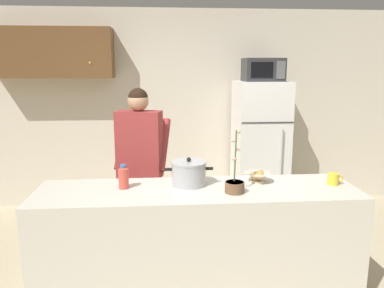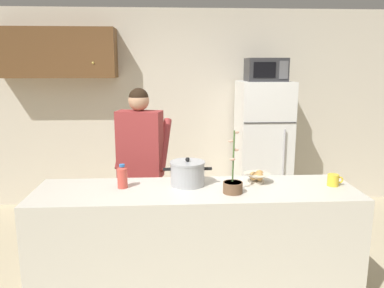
{
  "view_description": "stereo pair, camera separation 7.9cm",
  "coord_description": "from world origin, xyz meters",
  "px_view_note": "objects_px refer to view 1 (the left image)",
  "views": [
    {
      "loc": [
        -0.28,
        -2.86,
        1.87
      ],
      "look_at": [
        0.0,
        0.55,
        1.17
      ],
      "focal_mm": 35.67,
      "sensor_mm": 36.0,
      "label": 1
    },
    {
      "loc": [
        -0.2,
        -2.86,
        1.87
      ],
      "look_at": [
        0.0,
        0.55,
        1.17
      ],
      "focal_mm": 35.67,
      "sensor_mm": 36.0,
      "label": 2
    }
  ],
  "objects_px": {
    "bread_bowl": "(258,176)",
    "microwave": "(263,70)",
    "bottle_near_edge": "(124,177)",
    "potted_orchid": "(235,184)",
    "refrigerator": "(260,147)",
    "person_near_pot": "(140,153)",
    "coffee_mug": "(333,179)",
    "cooking_pot": "(189,173)"
  },
  "relations": [
    {
      "from": "bread_bowl",
      "to": "microwave",
      "type": "bearing_deg",
      "value": 74.6
    },
    {
      "from": "microwave",
      "to": "bottle_near_edge",
      "type": "distance_m",
      "value": 2.49
    },
    {
      "from": "potted_orchid",
      "to": "microwave",
      "type": "bearing_deg",
      "value": 69.91
    },
    {
      "from": "refrigerator",
      "to": "potted_orchid",
      "type": "bearing_deg",
      "value": -109.89
    },
    {
      "from": "bottle_near_edge",
      "to": "potted_orchid",
      "type": "xyz_separation_m",
      "value": [
        0.85,
        -0.17,
        -0.03
      ]
    },
    {
      "from": "person_near_pot",
      "to": "bread_bowl",
      "type": "xyz_separation_m",
      "value": [
        1.0,
        -0.62,
        -0.07
      ]
    },
    {
      "from": "bottle_near_edge",
      "to": "microwave",
      "type": "bearing_deg",
      "value": 48.43
    },
    {
      "from": "bottle_near_edge",
      "to": "bread_bowl",
      "type": "bearing_deg",
      "value": 3.61
    },
    {
      "from": "microwave",
      "to": "potted_orchid",
      "type": "distance_m",
      "value": 2.22
    },
    {
      "from": "coffee_mug",
      "to": "person_near_pot",
      "type": "bearing_deg",
      "value": 155.45
    },
    {
      "from": "bread_bowl",
      "to": "cooking_pot",
      "type": "bearing_deg",
      "value": -177.51
    },
    {
      "from": "coffee_mug",
      "to": "bread_bowl",
      "type": "relative_size",
      "value": 0.59
    },
    {
      "from": "person_near_pot",
      "to": "microwave",
      "type": "bearing_deg",
      "value": 36.2
    },
    {
      "from": "microwave",
      "to": "bread_bowl",
      "type": "xyz_separation_m",
      "value": [
        -0.47,
        -1.69,
        -0.85
      ]
    },
    {
      "from": "refrigerator",
      "to": "cooking_pot",
      "type": "height_order",
      "value": "refrigerator"
    },
    {
      "from": "refrigerator",
      "to": "bottle_near_edge",
      "type": "xyz_separation_m",
      "value": [
        -1.56,
        -1.78,
        0.17
      ]
    },
    {
      "from": "person_near_pot",
      "to": "cooking_pot",
      "type": "xyz_separation_m",
      "value": [
        0.43,
        -0.64,
        -0.03
      ]
    },
    {
      "from": "cooking_pot",
      "to": "potted_orchid",
      "type": "relative_size",
      "value": 0.81
    },
    {
      "from": "refrigerator",
      "to": "bread_bowl",
      "type": "distance_m",
      "value": 1.78
    },
    {
      "from": "refrigerator",
      "to": "potted_orchid",
      "type": "relative_size",
      "value": 3.46
    },
    {
      "from": "refrigerator",
      "to": "coffee_mug",
      "type": "xyz_separation_m",
      "value": [
        0.13,
        -1.83,
        0.12
      ]
    },
    {
      "from": "coffee_mug",
      "to": "bottle_near_edge",
      "type": "distance_m",
      "value": 1.7
    },
    {
      "from": "person_near_pot",
      "to": "potted_orchid",
      "type": "distance_m",
      "value": 1.15
    },
    {
      "from": "refrigerator",
      "to": "person_near_pot",
      "type": "relative_size",
      "value": 1.01
    },
    {
      "from": "refrigerator",
      "to": "bottle_near_edge",
      "type": "height_order",
      "value": "refrigerator"
    },
    {
      "from": "person_near_pot",
      "to": "bread_bowl",
      "type": "bearing_deg",
      "value": -31.59
    },
    {
      "from": "refrigerator",
      "to": "person_near_pot",
      "type": "bearing_deg",
      "value": -143.25
    },
    {
      "from": "microwave",
      "to": "potted_orchid",
      "type": "height_order",
      "value": "microwave"
    },
    {
      "from": "refrigerator",
      "to": "potted_orchid",
      "type": "height_order",
      "value": "refrigerator"
    },
    {
      "from": "refrigerator",
      "to": "person_near_pot",
      "type": "distance_m",
      "value": 1.85
    },
    {
      "from": "bottle_near_edge",
      "to": "refrigerator",
      "type": "bearing_deg",
      "value": 48.78
    },
    {
      "from": "bread_bowl",
      "to": "potted_orchid",
      "type": "xyz_separation_m",
      "value": [
        -0.24,
        -0.24,
        0.02
      ]
    },
    {
      "from": "cooking_pot",
      "to": "bottle_near_edge",
      "type": "bearing_deg",
      "value": -175.15
    },
    {
      "from": "microwave",
      "to": "person_near_pot",
      "type": "distance_m",
      "value": 1.98
    },
    {
      "from": "refrigerator",
      "to": "cooking_pot",
      "type": "distance_m",
      "value": 2.04
    },
    {
      "from": "cooking_pot",
      "to": "bottle_near_edge",
      "type": "distance_m",
      "value": 0.52
    },
    {
      "from": "coffee_mug",
      "to": "bread_bowl",
      "type": "xyz_separation_m",
      "value": [
        -0.6,
        0.11,
        0.0
      ]
    },
    {
      "from": "coffee_mug",
      "to": "bottle_near_edge",
      "type": "height_order",
      "value": "bottle_near_edge"
    },
    {
      "from": "bread_bowl",
      "to": "refrigerator",
      "type": "bearing_deg",
      "value": 74.79
    },
    {
      "from": "coffee_mug",
      "to": "potted_orchid",
      "type": "bearing_deg",
      "value": -171.36
    },
    {
      "from": "bottle_near_edge",
      "to": "cooking_pot",
      "type": "bearing_deg",
      "value": 4.85
    },
    {
      "from": "coffee_mug",
      "to": "potted_orchid",
      "type": "distance_m",
      "value": 0.85
    }
  ]
}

